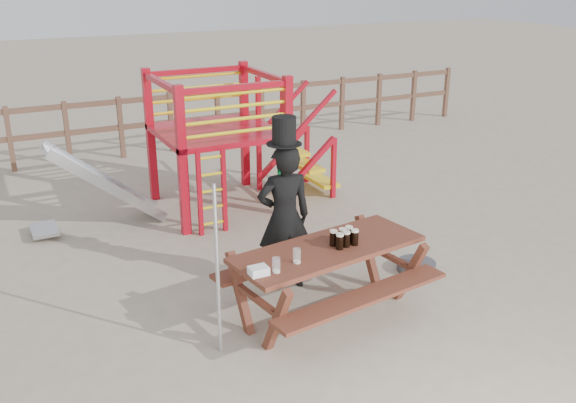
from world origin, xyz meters
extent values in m
plane|color=tan|center=(0.00, 0.00, 0.00)|extent=(60.00, 60.00, 0.00)
cube|color=brown|center=(0.00, 7.00, 1.10)|extent=(15.00, 0.06, 0.10)
cube|color=brown|center=(0.00, 7.00, 0.60)|extent=(15.00, 0.06, 0.10)
cube|color=brown|center=(-2.50, 7.00, 0.60)|extent=(0.09, 0.09, 1.20)
cube|color=brown|center=(-1.50, 7.00, 0.60)|extent=(0.09, 0.09, 1.20)
cube|color=brown|center=(-0.50, 7.00, 0.60)|extent=(0.09, 0.09, 1.20)
cube|color=brown|center=(0.50, 7.00, 0.60)|extent=(0.09, 0.09, 1.20)
cube|color=brown|center=(1.50, 7.00, 0.60)|extent=(0.09, 0.09, 1.20)
cube|color=brown|center=(2.50, 7.00, 0.60)|extent=(0.09, 0.09, 1.20)
cube|color=brown|center=(3.50, 7.00, 0.60)|extent=(0.09, 0.09, 1.20)
cube|color=brown|center=(4.50, 7.00, 0.60)|extent=(0.09, 0.09, 1.20)
cube|color=brown|center=(5.50, 7.00, 0.60)|extent=(0.09, 0.09, 1.20)
cube|color=brown|center=(6.50, 7.00, 0.60)|extent=(0.09, 0.09, 1.20)
cube|color=brown|center=(7.50, 7.00, 0.60)|extent=(0.09, 0.09, 1.20)
cube|color=#AD0B1B|center=(-0.60, 2.80, 1.05)|extent=(0.12, 0.12, 2.10)
cube|color=#AD0B1B|center=(1.00, 2.80, 1.05)|extent=(0.12, 0.12, 2.10)
cube|color=#AD0B1B|center=(-0.60, 4.40, 1.05)|extent=(0.12, 0.12, 2.10)
cube|color=#AD0B1B|center=(1.00, 4.40, 1.05)|extent=(0.12, 0.12, 2.10)
cube|color=#AD0B1B|center=(0.20, 3.60, 1.20)|extent=(1.72, 1.72, 0.08)
cube|color=#AD0B1B|center=(0.20, 2.80, 2.00)|extent=(1.60, 0.08, 0.08)
cube|color=#AD0B1B|center=(0.20, 4.40, 2.00)|extent=(1.60, 0.08, 0.08)
cube|color=#AD0B1B|center=(-0.60, 3.60, 2.00)|extent=(0.08, 1.60, 0.08)
cube|color=#AD0B1B|center=(1.00, 3.60, 2.00)|extent=(0.08, 1.60, 0.08)
cylinder|color=yellow|center=(0.20, 2.80, 1.38)|extent=(1.50, 0.05, 0.05)
cylinder|color=yellow|center=(0.20, 4.40, 1.38)|extent=(1.50, 0.05, 0.05)
cylinder|color=yellow|center=(0.20, 2.80, 1.56)|extent=(1.50, 0.05, 0.05)
cylinder|color=yellow|center=(0.20, 4.40, 1.56)|extent=(1.50, 0.05, 0.05)
cylinder|color=yellow|center=(0.20, 2.80, 1.74)|extent=(1.50, 0.05, 0.05)
cylinder|color=yellow|center=(0.20, 4.40, 1.74)|extent=(1.50, 0.05, 0.05)
cylinder|color=yellow|center=(0.20, 2.80, 1.92)|extent=(1.50, 0.05, 0.05)
cylinder|color=yellow|center=(0.20, 4.40, 1.92)|extent=(1.50, 0.05, 0.05)
cube|color=#AD0B1B|center=(-0.43, 2.65, 0.60)|extent=(0.06, 0.06, 1.20)
cube|color=#AD0B1B|center=(-0.07, 2.65, 0.60)|extent=(0.06, 0.06, 1.20)
cylinder|color=yellow|center=(-0.25, 2.65, 0.15)|extent=(0.36, 0.04, 0.04)
cylinder|color=yellow|center=(-0.25, 2.65, 0.39)|extent=(0.36, 0.04, 0.04)
cylinder|color=yellow|center=(-0.25, 2.65, 0.63)|extent=(0.36, 0.04, 0.04)
cylinder|color=yellow|center=(-0.25, 2.65, 0.87)|extent=(0.36, 0.04, 0.04)
cylinder|color=yellow|center=(-0.25, 2.65, 1.11)|extent=(0.36, 0.04, 0.04)
cube|color=yellow|center=(1.15, 3.60, 1.08)|extent=(0.30, 0.90, 0.06)
cube|color=yellow|center=(1.43, 3.60, 0.78)|extent=(0.30, 0.90, 0.06)
cube|color=yellow|center=(1.71, 3.60, 0.48)|extent=(0.30, 0.90, 0.06)
cube|color=yellow|center=(1.99, 3.60, 0.18)|extent=(0.30, 0.90, 0.06)
cube|color=#AD0B1B|center=(1.55, 3.15, 0.60)|extent=(0.95, 0.08, 0.86)
cube|color=#AD0B1B|center=(1.55, 4.05, 0.60)|extent=(0.95, 0.08, 0.86)
cube|color=#B6B8BD|center=(-1.50, 3.60, 0.62)|extent=(1.53, 0.55, 1.21)
cube|color=#B6B8BD|center=(-1.50, 3.33, 0.66)|extent=(1.58, 0.04, 1.28)
cube|color=#B6B8BD|center=(-1.50, 3.87, 0.66)|extent=(1.58, 0.04, 1.28)
cube|color=#B6B8BD|center=(-2.40, 3.60, 0.10)|extent=(0.35, 0.55, 0.05)
cube|color=maroon|center=(0.05, -0.02, 0.78)|extent=(2.17, 1.07, 0.05)
cube|color=maroon|center=(0.13, -0.59, 0.47)|extent=(2.10, 0.59, 0.04)
cube|color=maroon|center=(-0.03, 0.54, 0.47)|extent=(2.10, 0.59, 0.04)
cube|color=maroon|center=(-0.82, -0.15, 0.37)|extent=(0.26, 1.24, 0.75)
cube|color=maroon|center=(0.93, 0.10, 0.37)|extent=(0.26, 1.24, 0.75)
imported|color=black|center=(-0.06, 0.78, 0.86)|extent=(0.69, 0.51, 1.73)
cube|color=#0D9238|center=(-0.04, 0.91, 1.07)|extent=(0.07, 0.03, 0.40)
cylinder|color=black|center=(-0.06, 0.78, 1.73)|extent=(0.39, 0.39, 0.01)
cylinder|color=black|center=(-0.06, 0.78, 1.89)|extent=(0.26, 0.26, 0.30)
cube|color=white|center=(-0.04, 0.91, 1.99)|extent=(0.14, 0.03, 0.03)
cylinder|color=#B2B2B7|center=(-1.23, -0.17, 0.87)|extent=(0.04, 0.04, 1.74)
cylinder|color=#3D3D43|center=(1.58, 0.40, 0.06)|extent=(0.48, 0.48, 0.11)
cylinder|color=#3D3D43|center=(1.58, 0.40, 0.16)|extent=(0.06, 0.06, 0.09)
cube|color=white|center=(-0.86, -0.28, 0.84)|extent=(0.18, 0.14, 0.08)
cylinder|color=black|center=(0.13, -0.12, 0.88)|extent=(0.08, 0.08, 0.15)
cylinder|color=beige|center=(0.13, -0.12, 0.97)|extent=(0.08, 0.08, 0.02)
cylinder|color=black|center=(0.22, -0.10, 0.88)|extent=(0.08, 0.08, 0.15)
cylinder|color=beige|center=(0.22, -0.10, 0.97)|extent=(0.08, 0.08, 0.02)
cylinder|color=black|center=(0.32, -0.10, 0.88)|extent=(0.08, 0.08, 0.15)
cylinder|color=beige|center=(0.32, -0.10, 0.97)|extent=(0.08, 0.08, 0.02)
cylinder|color=black|center=(0.12, -0.02, 0.88)|extent=(0.08, 0.08, 0.15)
cylinder|color=beige|center=(0.12, -0.02, 0.97)|extent=(0.08, 0.08, 0.02)
cylinder|color=black|center=(0.23, -0.02, 0.88)|extent=(0.08, 0.08, 0.15)
cylinder|color=beige|center=(0.23, -0.02, 0.97)|extent=(0.08, 0.08, 0.02)
cylinder|color=black|center=(0.32, 0.00, 0.88)|extent=(0.08, 0.08, 0.15)
cylinder|color=beige|center=(0.32, 0.00, 0.97)|extent=(0.08, 0.08, 0.02)
cylinder|color=silver|center=(-0.69, -0.31, 0.88)|extent=(0.08, 0.08, 0.15)
cylinder|color=beige|center=(-0.69, -0.31, 0.81)|extent=(0.07, 0.07, 0.02)
cylinder|color=silver|center=(-0.42, -0.21, 0.88)|extent=(0.08, 0.08, 0.15)
cylinder|color=beige|center=(-0.42, -0.21, 0.81)|extent=(0.07, 0.07, 0.02)
camera|label=1|loc=(-3.07, -5.28, 3.58)|focal=40.00mm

